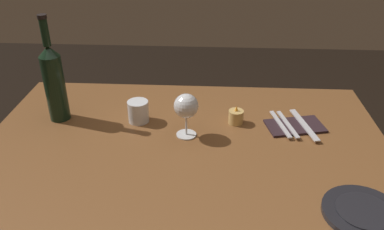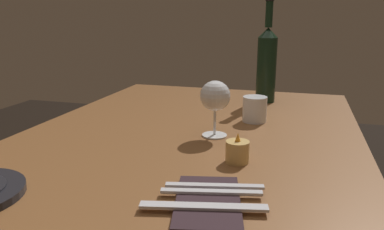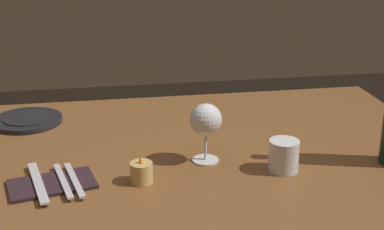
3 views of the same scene
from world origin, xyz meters
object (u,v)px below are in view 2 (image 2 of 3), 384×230
(water_tumbler, at_px, (255,110))
(wine_bottle, at_px, (267,63))
(votive_candle, at_px, (237,152))
(fork_outer, at_px, (214,186))
(folded_napkin, at_px, (208,202))
(table_knife, at_px, (204,206))
(fork_inner, at_px, (211,192))
(wine_glass_left, at_px, (215,97))

(water_tumbler, bearing_deg, wine_bottle, 179.22)
(votive_candle, relative_size, fork_outer, 0.38)
(folded_napkin, bearing_deg, table_knife, 0.00)
(fork_outer, height_order, table_knife, same)
(votive_candle, xyz_separation_m, folded_napkin, (0.20, -0.02, -0.02))
(wine_bottle, bearing_deg, water_tumbler, -0.78)
(votive_candle, height_order, fork_inner, votive_candle)
(wine_glass_left, height_order, table_knife, wine_glass_left)
(fork_outer, bearing_deg, wine_glass_left, -167.12)
(wine_bottle, distance_m, table_knife, 0.86)
(wine_bottle, height_order, fork_outer, wine_bottle)
(table_knife, bearing_deg, fork_inner, 180.00)
(wine_bottle, height_order, folded_napkin, wine_bottle)
(fork_outer, distance_m, table_knife, 0.08)
(table_knife, bearing_deg, fork_outer, 180.00)
(votive_candle, bearing_deg, fork_inner, -5.28)
(folded_napkin, bearing_deg, votive_candle, 175.37)
(wine_glass_left, distance_m, folded_napkin, 0.39)
(wine_glass_left, xyz_separation_m, fork_inner, (0.34, 0.07, -0.10))
(votive_candle, relative_size, fork_inner, 0.38)
(fork_inner, bearing_deg, wine_bottle, 178.93)
(water_tumbler, xyz_separation_m, votive_candle, (0.34, 0.01, -0.01))
(water_tumbler, bearing_deg, fork_outer, -1.29)
(water_tumbler, xyz_separation_m, folded_napkin, (0.54, -0.01, -0.03))
(votive_candle, height_order, folded_napkin, votive_candle)
(folded_napkin, relative_size, fork_outer, 1.17)
(water_tumbler, height_order, fork_outer, water_tumbler)
(folded_napkin, bearing_deg, water_tumbler, 178.83)
(table_knife, bearing_deg, wine_glass_left, -169.65)
(table_knife, bearing_deg, folded_napkin, 180.00)
(folded_napkin, height_order, fork_inner, fork_inner)
(water_tumbler, distance_m, table_knife, 0.57)
(wine_glass_left, xyz_separation_m, folded_napkin, (0.37, 0.07, -0.10))
(wine_glass_left, distance_m, fork_outer, 0.34)
(fork_inner, bearing_deg, folded_napkin, 0.00)
(water_tumbler, distance_m, votive_candle, 0.34)
(wine_bottle, xyz_separation_m, fork_outer, (0.77, -0.01, -0.13))
(votive_candle, bearing_deg, water_tumbler, -179.11)
(folded_napkin, bearing_deg, wine_glass_left, -168.83)
(votive_candle, height_order, fork_outer, votive_candle)
(wine_bottle, distance_m, folded_napkin, 0.83)
(folded_napkin, distance_m, table_knife, 0.03)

